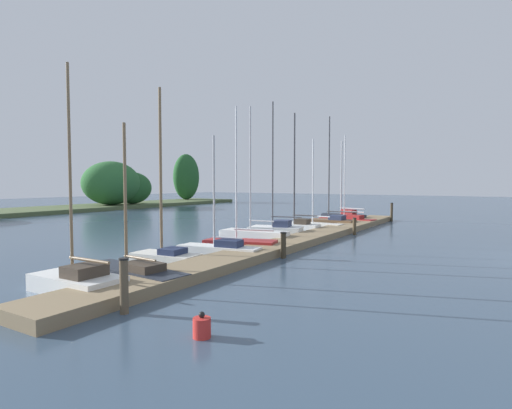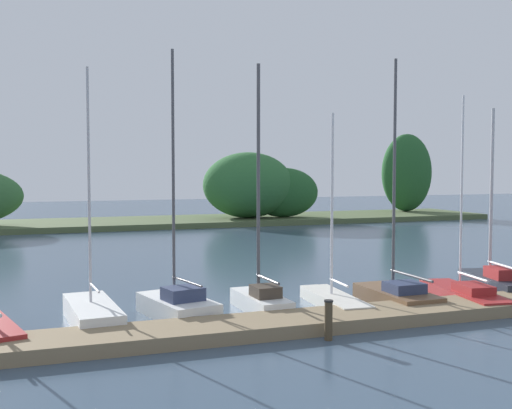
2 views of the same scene
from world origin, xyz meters
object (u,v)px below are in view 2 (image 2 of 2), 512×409
sailboat_8 (333,298)px  sailboat_9 (395,293)px  sailboat_6 (176,303)px  sailboat_10 (463,293)px  sailboat_7 (260,296)px  sailboat_11 (492,279)px  mooring_piling_2 (328,320)px  sailboat_5 (91,311)px

sailboat_8 → sailboat_9: size_ratio=0.78×
sailboat_6 → sailboat_8: size_ratio=1.28×
sailboat_6 → sailboat_9: bearing=-109.0°
sailboat_10 → sailboat_7: bearing=89.8°
sailboat_11 → sailboat_9: bearing=111.0°
sailboat_7 → mooring_piling_2: sailboat_7 is taller
sailboat_9 → mooring_piling_2: 4.79m
sailboat_8 → sailboat_10: (4.23, -0.78, 0.02)m
sailboat_7 → sailboat_9: bearing=-100.2°
sailboat_10 → sailboat_6: bearing=91.4°
sailboat_6 → sailboat_8: (4.82, -0.32, -0.13)m
sailboat_7 → sailboat_10: bearing=-100.7°
sailboat_6 → sailboat_10: size_ratio=1.16×
sailboat_8 → sailboat_5: bearing=91.1°
sailboat_6 → mooring_piling_2: sailboat_6 is taller
sailboat_10 → sailboat_11: 2.23m
sailboat_9 → mooring_piling_2: sailboat_9 is taller
sailboat_11 → mooring_piling_2: sailboat_11 is taller
sailboat_5 → sailboat_8: (7.17, -0.38, -0.06)m
sailboat_7 → sailboat_10: (6.54, -0.98, -0.17)m
sailboat_5 → sailboat_8: 7.18m
sailboat_6 → mooring_piling_2: bearing=-153.5°
sailboat_5 → sailboat_8: size_ratio=1.18×
sailboat_5 → sailboat_11: (13.40, -0.17, 0.09)m
sailboat_6 → sailboat_5: bearing=75.4°
sailboat_9 → sailboat_7: bearing=81.8°
sailboat_7 → sailboat_9: sailboat_9 is taller
sailboat_5 → sailboat_9: bearing=-98.8°
sailboat_6 → sailboat_10: sailboat_6 is taller
sailboat_10 → sailboat_11: (1.99, 0.99, 0.14)m
sailboat_6 → sailboat_11: 11.04m
sailboat_8 → mooring_piling_2: bearing=155.8°
sailboat_8 → sailboat_9: sailboat_9 is taller
sailboat_7 → sailboat_10: sailboat_7 is taller
sailboat_8 → sailboat_10: sailboat_10 is taller
sailboat_10 → mooring_piling_2: size_ratio=6.55×
sailboat_9 → sailboat_10: sailboat_9 is taller
sailboat_8 → mooring_piling_2: sailboat_8 is taller
sailboat_5 → sailboat_6: bearing=-95.5°
sailboat_11 → mooring_piling_2: (-8.03, -3.56, 0.08)m
sailboat_9 → sailboat_5: bearing=85.0°
mooring_piling_2 → sailboat_8: bearing=61.6°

